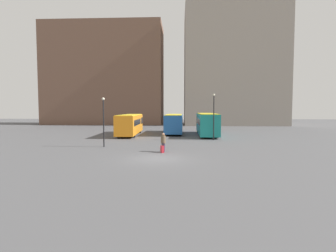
% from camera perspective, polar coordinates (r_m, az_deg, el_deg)
% --- Properties ---
extents(ground_plane, '(160.00, 160.00, 0.00)m').
position_cam_1_polar(ground_plane, '(19.73, -2.33, -7.11)').
color(ground_plane, '#4C4C4F').
extents(building_block_left, '(28.77, 10.29, 24.40)m').
position_cam_1_polar(building_block_left, '(68.36, -13.60, 10.71)').
color(building_block_left, brown).
rests_on(building_block_left, ground_plane).
extents(building_block_right, '(23.11, 14.75, 27.41)m').
position_cam_1_polar(building_block_right, '(67.12, 13.79, 12.13)').
color(building_block_right, gray).
rests_on(building_block_right, ground_plane).
extents(bus_0, '(2.80, 10.90, 2.93)m').
position_cam_1_polar(bus_0, '(38.09, -8.24, 0.48)').
color(bus_0, orange).
rests_on(bus_0, ground_plane).
extents(bus_1, '(2.67, 9.83, 2.92)m').
position_cam_1_polar(bus_1, '(39.95, 1.35, 0.64)').
color(bus_1, '#1E56A3').
rests_on(bus_1, ground_plane).
extents(bus_2, '(2.73, 11.28, 3.11)m').
position_cam_1_polar(bus_2, '(37.77, 8.45, 0.59)').
color(bus_2, '#19847F').
rests_on(bus_2, ground_plane).
extents(traveler, '(0.55, 0.55, 1.64)m').
position_cam_1_polar(traveler, '(22.76, -1.04, -3.18)').
color(traveler, '#382D4C').
rests_on(traveler, ground_plane).
extents(suitcase, '(0.36, 0.45, 0.89)m').
position_cam_1_polar(suitcase, '(22.35, -1.26, -5.03)').
color(suitcase, '#B7232D').
rests_on(suitcase, ground_plane).
extents(lamp_post_0, '(0.28, 0.28, 4.84)m').
position_cam_1_polar(lamp_post_0, '(26.32, -13.86, 1.84)').
color(lamp_post_0, black).
rests_on(lamp_post_0, ground_plane).
extents(lamp_post_1, '(0.28, 0.28, 5.54)m').
position_cam_1_polar(lamp_post_1, '(31.57, 9.95, 2.84)').
color(lamp_post_1, black).
rests_on(lamp_post_1, ground_plane).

